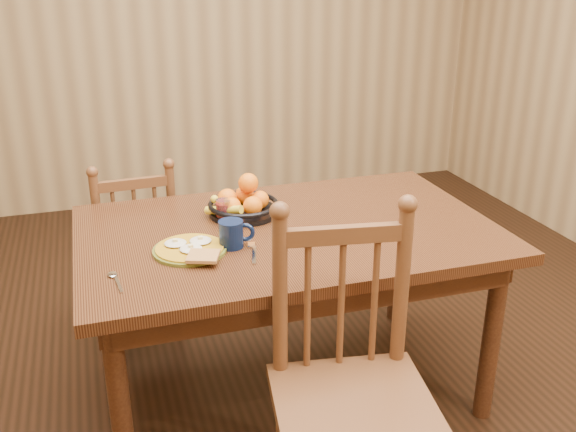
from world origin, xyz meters
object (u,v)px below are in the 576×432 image
object	(u,v)px
chair_far	(136,250)
fruit_bowl	(243,203)
breakfast_plate	(191,249)
coffee_mug	(232,234)
dining_table	(288,248)
chair_near	(351,391)

from	to	relation	value
chair_far	fruit_bowl	world-z (taller)	fruit_bowl
breakfast_plate	fruit_bowl	distance (m)	0.40
coffee_mug	fruit_bowl	xyz separation A→B (m)	(0.11, 0.30, -0.00)
fruit_bowl	coffee_mug	bearing A→B (deg)	-110.79
dining_table	breakfast_plate	distance (m)	0.42
breakfast_plate	coffee_mug	xyz separation A→B (m)	(0.15, 0.00, 0.04)
chair_near	coffee_mug	size ratio (longest dim) A/B	7.79
chair_near	fruit_bowl	world-z (taller)	chair_near
dining_table	chair_far	distance (m)	0.90
dining_table	breakfast_plate	world-z (taller)	breakfast_plate
breakfast_plate	coffee_mug	bearing A→B (deg)	0.35
chair_far	chair_near	size ratio (longest dim) A/B	0.85
chair_far	chair_near	bearing A→B (deg)	107.36
dining_table	fruit_bowl	size ratio (longest dim) A/B	5.52
chair_far	breakfast_plate	bearing A→B (deg)	97.79
chair_near	breakfast_plate	size ratio (longest dim) A/B	3.45
chair_near	coffee_mug	world-z (taller)	chair_near
chair_far	chair_near	world-z (taller)	chair_near
dining_table	chair_near	size ratio (longest dim) A/B	1.54
chair_near	coffee_mug	xyz separation A→B (m)	(-0.22, 0.62, 0.29)
chair_far	chair_near	distance (m)	1.50
coffee_mug	fruit_bowl	bearing A→B (deg)	69.21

